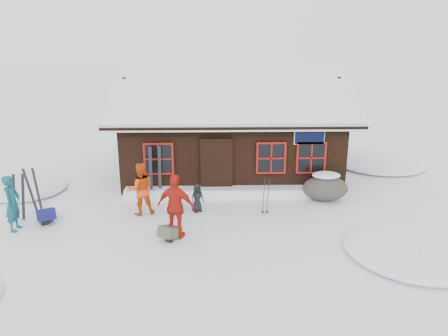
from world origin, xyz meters
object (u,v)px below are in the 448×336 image
Objects in this scene: skier_crouched at (197,198)px; boulder at (325,187)px; skier_orange_right at (176,207)px; ski_poles at (266,197)px; backpack_blue at (46,217)px; skier_teal at (12,203)px; backpack_olive at (170,234)px; ski_pair_left at (19,198)px; skier_orange_left at (141,189)px.

skier_crouched reaches higher than boulder.
ski_poles is at bearing -131.37° from skier_orange_right.
skier_crouched is at bearing -21.84° from backpack_blue.
backpack_olive is (4.55, -0.74, -0.68)m from skier_teal.
backpack_blue is (0.71, 0.50, -0.66)m from skier_teal.
ski_pair_left is at bearing -164.86° from backpack_olive.
backpack_olive is (1.05, -1.82, -0.69)m from skier_orange_left.
backpack_blue is at bearing -169.41° from boulder.
skier_teal is 7.48m from ski_poles.
skier_orange_right is 2.95× the size of backpack_blue.
skier_crouched is 0.60× the size of ski_pair_left.
boulder is 1.25× the size of ski_poles.
skier_orange_right is at bearing -150.26° from boulder.
skier_orange_right is 5.63m from boulder.
ski_pair_left is 2.71× the size of backpack_olive.
skier_orange_right reaches higher than ski_poles.
backpack_blue is (-4.55, -0.74, -0.29)m from skier_crouched.
ski_poles is 1.95× the size of backpack_blue.
boulder is (4.35, 0.93, -0.01)m from skier_crouched.
skier_teal is 1.36× the size of ski_poles.
backpack_olive is at bearing 104.75° from skier_orange_left.
skier_crouched is 4.62m from backpack_blue.
backpack_blue is at bearing -53.43° from skier_teal.
ski_poles reaches higher than boulder.
skier_crouched is at bearing -87.54° from skier_orange_right.
skier_orange_left reaches higher than ski_pair_left.
skier_teal reaches higher than backpack_olive.
ski_poles is (7.55, 0.29, -0.15)m from ski_pair_left.
skier_orange_right is at bearing 111.03° from skier_orange_left.
skier_teal is 4.78m from skier_orange_right.
backpack_olive is at bearing -149.21° from ski_poles.
backpack_olive is at bearing -37.10° from ski_pair_left.
backpack_blue is at bearing -175.98° from ski_poles.
skier_orange_right reaches higher than backpack_olive.
backpack_blue is (0.84, -0.18, -0.55)m from ski_pair_left.
backpack_blue reaches higher than backpack_olive.
skier_orange_right is 5.05m from ski_pair_left.
skier_teal is 3.66m from skier_orange_left.
skier_orange_left is 3.93m from ski_poles.
skier_orange_right is 4.25m from backpack_blue.
ski_pair_left is at bearing -177.82° from ski_poles.
skier_teal is 0.99× the size of skier_orange_left.
skier_orange_left is 1.10× the size of boulder.
ski_pair_left is at bearing -8.95° from skier_orange_left.
skier_orange_left is at bearing -169.95° from boulder.
skier_teal is 2.64× the size of backpack_blue.
skier_orange_left is 2.67× the size of backpack_blue.
ski_pair_left is 2.44× the size of backpack_blue.
skier_crouched is 0.76× the size of ski_poles.
ski_poles is (7.42, 0.97, -0.26)m from skier_teal.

